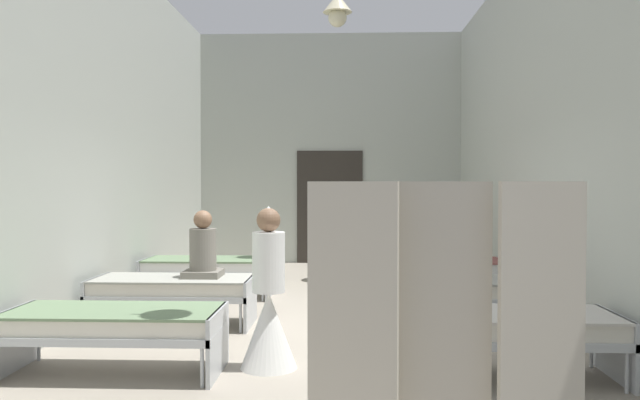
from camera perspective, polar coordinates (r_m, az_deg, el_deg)
name	(u,v)px	position (r m, az deg, el deg)	size (l,w,h in m)	color
ground_plane	(317,331)	(7.55, -0.24, -11.84)	(6.15, 12.58, 0.10)	#9E9384
room_shell	(321,129)	(8.62, 0.13, 6.54)	(5.95, 12.18, 4.90)	#B2B7AD
bed_left_row_0	(114,324)	(5.95, -18.27, -10.74)	(1.90, 0.84, 0.57)	#B7BCC1
bed_right_row_0	(506,328)	(5.76, 16.66, -11.13)	(1.90, 0.84, 0.57)	#B7BCC1
bed_left_row_1	(173,289)	(7.72, -13.27, -7.88)	(1.90, 0.84, 0.57)	#B7BCC1
bed_right_row_1	(464,291)	(7.58, 13.06, -8.06)	(1.90, 0.84, 0.57)	#B7BCC1
bed_left_row_2	(208,267)	(9.55, -10.20, -6.08)	(1.90, 0.84, 0.57)	#B7BCC1
bed_right_row_2	(440,269)	(9.43, 10.89, -6.18)	(1.90, 0.84, 0.57)	#B7BCC1
nurse_near_aisle	(349,252)	(10.62, 2.62, -4.80)	(0.52, 0.52, 1.49)	white
nurse_mid_aisle	(269,311)	(5.82, -4.71, -10.04)	(0.52, 0.52, 1.49)	white
patient_seated_primary	(203,252)	(7.63, -10.64, -4.73)	(0.44, 0.44, 0.80)	slate
patient_seated_secondary	(434,254)	(7.49, 10.39, -4.84)	(0.44, 0.44, 0.80)	#515B70
potted_plant	(331,231)	(10.94, 0.97, -2.82)	(0.67, 0.67, 1.43)	brown
privacy_screen	(446,370)	(2.96, 11.40, -15.02)	(1.25, 0.16, 1.70)	#BCB29E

